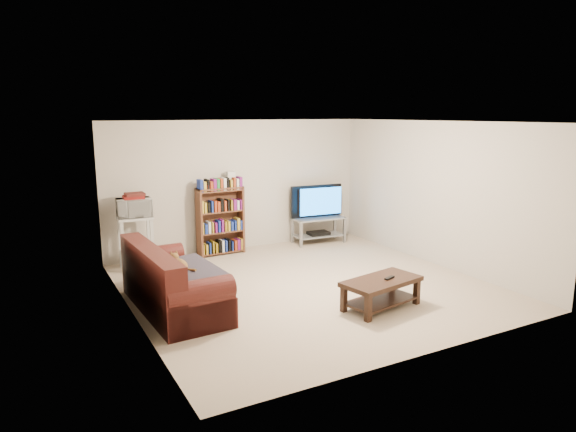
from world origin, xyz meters
TOP-DOWN VIEW (x-y plane):
  - floor at (0.00, 0.00)m, footprint 5.00×5.00m
  - ceiling at (0.00, 0.00)m, footprint 5.00×5.00m
  - wall_back at (0.00, 2.50)m, footprint 5.00×0.00m
  - wall_front at (0.00, -2.50)m, footprint 5.00×0.00m
  - wall_left at (-2.50, 0.00)m, footprint 0.00×5.00m
  - wall_right at (2.50, 0.00)m, footprint 0.00×5.00m
  - sofa at (-2.04, 0.04)m, footprint 0.96×2.04m
  - blanket at (-1.86, -0.08)m, footprint 0.90×1.09m
  - cat at (-1.87, 0.10)m, footprint 0.24×0.55m
  - coffee_table at (0.42, -1.21)m, footprint 1.16×0.73m
  - remote at (0.53, -1.24)m, footprint 0.18×0.10m
  - tv_stand at (1.53, 2.14)m, footprint 1.05×0.53m
  - television at (1.53, 2.14)m, footprint 1.10×0.23m
  - dvd_player at (1.53, 2.14)m, footprint 0.43×0.31m
  - bookshelf at (-0.47, 2.27)m, footprint 0.86×0.29m
  - shelf_clutter at (-0.37, 2.29)m, footprint 0.62×0.21m
  - microwave_stand at (-2.01, 2.11)m, footprint 0.56×0.42m
  - microwave at (-2.01, 2.11)m, footprint 0.55×0.39m
  - game_boxes at (-2.01, 2.11)m, footprint 0.33×0.29m

SIDE VIEW (x-z plane):
  - floor at x=0.00m, z-range 0.00..0.00m
  - dvd_player at x=1.53m, z-range 0.16..0.22m
  - coffee_table at x=0.42m, z-range 0.08..0.47m
  - sofa at x=-2.04m, z-range -0.12..0.73m
  - tv_stand at x=1.53m, z-range 0.09..0.60m
  - remote at x=0.53m, z-range 0.39..0.41m
  - blanket at x=-1.86m, z-range 0.42..0.60m
  - microwave_stand at x=-2.01m, z-range 0.12..0.99m
  - cat at x=-1.87m, z-range 0.49..0.65m
  - bookshelf at x=-0.47m, z-range 0.02..1.24m
  - television at x=1.53m, z-range 0.51..1.14m
  - microwave at x=-2.01m, z-range 0.87..1.17m
  - game_boxes at x=-2.01m, z-range 1.17..1.22m
  - wall_back at x=0.00m, z-range -1.30..3.70m
  - wall_front at x=0.00m, z-range -1.30..3.70m
  - wall_left at x=-2.50m, z-range -1.30..3.70m
  - wall_right at x=2.50m, z-range -1.30..3.70m
  - shelf_clutter at x=-0.37m, z-range 1.19..1.47m
  - ceiling at x=0.00m, z-range 2.40..2.40m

